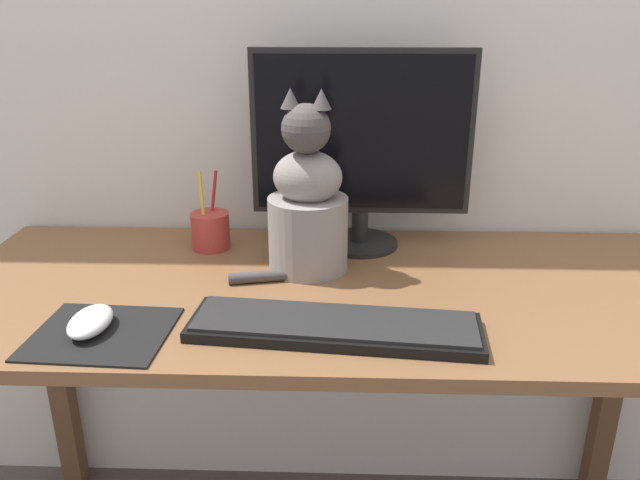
# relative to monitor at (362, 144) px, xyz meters

# --- Properties ---
(desk) EXTENTS (1.48, 0.62, 0.73)m
(desk) POSITION_rel_monitor_xyz_m (-0.06, -0.21, -0.33)
(desk) COLOR brown
(desk) RESTS_ON ground_plane
(monitor) EXTENTS (0.47, 0.17, 0.42)m
(monitor) POSITION_rel_monitor_xyz_m (0.00, 0.00, 0.00)
(monitor) COLOR black
(monitor) RESTS_ON desk
(keyboard) EXTENTS (0.49, 0.18, 0.02)m
(keyboard) POSITION_rel_monitor_xyz_m (-0.05, -0.39, -0.22)
(keyboard) COLOR black
(keyboard) RESTS_ON desk
(mousepad_left) EXTENTS (0.23, 0.20, 0.00)m
(mousepad_left) POSITION_rel_monitor_xyz_m (-0.43, -0.41, -0.23)
(mousepad_left) COLOR black
(mousepad_left) RESTS_ON desk
(computer_mouse_left) EXTENTS (0.07, 0.11, 0.03)m
(computer_mouse_left) POSITION_rel_monitor_xyz_m (-0.45, -0.41, -0.21)
(computer_mouse_left) COLOR white
(computer_mouse_left) RESTS_ON mousepad_left
(cat) EXTENTS (0.24, 0.18, 0.36)m
(cat) POSITION_rel_monitor_xyz_m (-0.11, -0.13, -0.09)
(cat) COLOR gray
(cat) RESTS_ON desk
(pen_cup) EXTENTS (0.08, 0.08, 0.17)m
(pen_cup) POSITION_rel_monitor_xyz_m (-0.33, -0.03, -0.19)
(pen_cup) COLOR #B23833
(pen_cup) RESTS_ON desk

